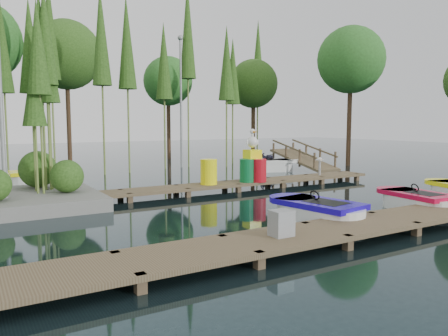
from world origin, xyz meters
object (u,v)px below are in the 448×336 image
boat_blue (317,213)px  utility_cabinet (281,223)px  boat_red (417,202)px  boat_yellow_far (40,178)px  drum_cluster (254,166)px  yellow_barrel (209,172)px

boat_blue → utility_cabinet: 2.68m
boat_blue → boat_red: 3.57m
boat_blue → boat_yellow_far: 11.90m
drum_cluster → utility_cabinet: bearing=-120.8°
utility_cabinet → boat_red: bearing=11.1°
boat_yellow_far → drum_cluster: 8.66m
boat_red → utility_cabinet: bearing=-163.8°
boat_blue → drum_cluster: size_ratio=1.44×
boat_blue → drum_cluster: bearing=61.9°
boat_red → drum_cluster: size_ratio=1.31×
boat_red → utility_cabinet: (-5.83, -1.14, 0.31)m
boat_blue → yellow_barrel: (-0.03, 5.59, 0.49)m
utility_cabinet → yellow_barrel: size_ratio=0.56×
yellow_barrel → boat_yellow_far: bearing=133.2°
boat_red → yellow_barrel: 6.89m
boat_yellow_far → utility_cabinet: (2.68, -12.23, 0.26)m
boat_red → boat_yellow_far: size_ratio=0.93×
yellow_barrel → boat_blue: bearing=-89.7°
boat_blue → drum_cluster: (1.82, 5.44, 0.62)m
boat_blue → boat_red: boat_blue is taller
boat_yellow_far → utility_cabinet: size_ratio=5.43×
boat_blue → boat_yellow_far: boat_yellow_far is taller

